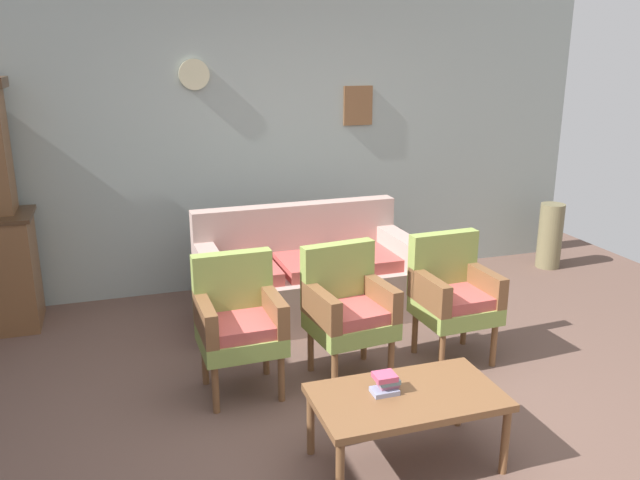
% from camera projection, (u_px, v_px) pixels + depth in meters
% --- Properties ---
extents(ground_plane, '(7.68, 7.68, 0.00)m').
position_uv_depth(ground_plane, '(369.00, 425.00, 3.88)').
color(ground_plane, brown).
extents(wall_back_with_decor, '(6.40, 0.09, 2.70)m').
position_uv_depth(wall_back_with_decor, '(264.00, 141.00, 5.90)').
color(wall_back_with_decor, '#939E99').
rests_on(wall_back_with_decor, ground).
extents(floral_couch, '(1.78, 0.83, 0.90)m').
position_uv_depth(floral_couch, '(306.00, 278.00, 5.39)').
color(floral_couch, tan).
rests_on(floral_couch, ground).
extents(armchair_row_middle, '(0.53, 0.50, 0.90)m').
position_uv_depth(armchair_row_middle, '(239.00, 319.00, 4.16)').
color(armchair_row_middle, '#849947').
rests_on(armchair_row_middle, ground).
extents(armchair_near_couch_end, '(0.57, 0.55, 0.90)m').
position_uv_depth(armchair_near_couch_end, '(347.00, 306.00, 4.36)').
color(armchair_near_couch_end, '#849947').
rests_on(armchair_near_couch_end, ground).
extents(armchair_by_doorway, '(0.54, 0.51, 0.90)m').
position_uv_depth(armchair_by_doorway, '(453.00, 292.00, 4.61)').
color(armchair_by_doorway, '#849947').
rests_on(armchair_by_doorway, ground).
extents(coffee_table, '(1.00, 0.56, 0.42)m').
position_uv_depth(coffee_table, '(407.00, 401.00, 3.43)').
color(coffee_table, brown).
rests_on(coffee_table, ground).
extents(book_stack_on_table, '(0.15, 0.12, 0.11)m').
position_uv_depth(book_stack_on_table, '(386.00, 383.00, 3.42)').
color(book_stack_on_table, '#8B8EAC').
rests_on(book_stack_on_table, coffee_table).
extents(floor_vase_by_wall, '(0.24, 0.24, 0.66)m').
position_uv_depth(floor_vase_by_wall, '(550.00, 236.00, 6.59)').
color(floor_vase_by_wall, '#716747').
rests_on(floor_vase_by_wall, ground).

